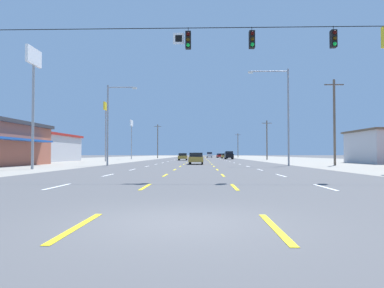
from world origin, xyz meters
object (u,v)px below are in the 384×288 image
suv_far_right_midfar (229,155)px  streetlight_right_row_0 (284,110)px  sedan_far_right_farthest (219,155)px  pole_sign_left_row_1 (106,117)px  sedan_far_right_far (225,156)px  suv_inner_right_distant_a (209,155)px  pole_sign_left_row_0 (33,77)px  pole_sign_left_row_2 (132,129)px  sedan_center_turn_near (198,157)px  sedan_center_turn_nearest (196,158)px  streetlight_left_row_0 (111,119)px  sedan_inner_left_mid (183,157)px  sedan_far_right_farther (220,156)px

suv_far_right_midfar → streetlight_right_row_0: (2.47, -47.35, 5.23)m
sedan_far_right_farthest → pole_sign_left_row_1: 72.69m
suv_far_right_midfar → sedan_far_right_far: 15.96m
suv_inner_right_distant_a → sedan_far_right_far: bearing=-82.0°
suv_far_right_midfar → sedan_far_right_farthest: suv_far_right_midfar is taller
sedan_far_right_far → pole_sign_left_row_1: size_ratio=0.44×
pole_sign_left_row_0 → pole_sign_left_row_2: pole_sign_left_row_0 is taller
streetlight_right_row_0 → sedan_center_turn_near: bearing=108.8°
sedan_center_turn_nearest → suv_far_right_midfar: (7.46, 42.22, 0.27)m
pole_sign_left_row_1 → streetlight_right_row_0: 33.61m
sedan_center_turn_near → streetlight_left_row_0: streetlight_left_row_0 is taller
pole_sign_left_row_1 → pole_sign_left_row_2: size_ratio=1.06×
suv_inner_right_distant_a → pole_sign_left_row_2: pole_sign_left_row_2 is taller
suv_inner_right_distant_a → sedan_inner_left_mid: bearing=-96.7°
sedan_center_turn_near → sedan_center_turn_nearest: bearing=-90.0°
pole_sign_left_row_0 → suv_far_right_midfar: bearing=69.6°
sedan_far_right_far → streetlight_right_row_0: streetlight_right_row_0 is taller
suv_inner_right_distant_a → streetlight_left_row_0: streetlight_left_row_0 is taller
sedan_far_right_farther → sedan_far_right_farthest: bearing=89.2°
pole_sign_left_row_1 → pole_sign_left_row_2: bearing=91.5°
sedan_far_right_farther → pole_sign_left_row_0: 90.58m
sedan_inner_left_mid → sedan_far_right_farthest: size_ratio=1.00×
sedan_inner_left_mid → suv_far_right_midfar: 18.18m
sedan_center_turn_nearest → sedan_far_right_farther: size_ratio=1.00×
sedan_far_right_farthest → streetlight_left_row_0: (-16.74, -89.79, 4.47)m
sedan_far_right_farther → streetlight_left_row_0: bearing=-102.0°
sedan_center_turn_near → streetlight_right_row_0: streetlight_right_row_0 is taller
sedan_far_right_farthest → sedan_center_turn_near: bearing=-96.7°
sedan_far_right_far → sedan_far_right_farther: same height
sedan_inner_left_mid → pole_sign_left_row_1: size_ratio=0.44×
sedan_center_turn_near → suv_inner_right_distant_a: 61.54m
sedan_center_turn_nearest → streetlight_right_row_0: streetlight_right_row_0 is taller
sedan_inner_left_mid → pole_sign_left_row_0: 44.10m
sedan_center_turn_nearest → suv_far_right_midfar: suv_far_right_midfar is taller
sedan_far_right_farther → suv_inner_right_distant_a: (-3.33, 12.33, 0.27)m
sedan_center_turn_near → pole_sign_left_row_2: bearing=133.3°
pole_sign_left_row_2 → sedan_center_turn_nearest: bearing=-68.2°
streetlight_left_row_0 → pole_sign_left_row_2: bearing=98.6°
suv_far_right_midfar → pole_sign_left_row_0: 61.18m
sedan_inner_left_mid → streetlight_left_row_0: (-6.44, -32.59, 4.47)m
suv_far_right_midfar → suv_inner_right_distant_a: same height
sedan_far_right_farthest → pole_sign_left_row_0: bearing=-101.9°
sedan_center_turn_near → suv_far_right_midfar: suv_far_right_midfar is taller
sedan_center_turn_nearest → sedan_center_turn_near: (0.01, 24.04, 0.00)m
sedan_center_turn_near → pole_sign_left_row_2: size_ratio=0.46×
sedan_center_turn_near → sedan_far_right_far: 34.94m
sedan_far_right_farther → pole_sign_left_row_2: size_ratio=0.46×
sedan_center_turn_nearest → suv_inner_right_distant_a: size_ratio=0.92×
suv_far_right_midfar → sedan_far_right_farther: suv_far_right_midfar is taller
sedan_inner_left_mid → suv_inner_right_distant_a: bearing=83.3°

